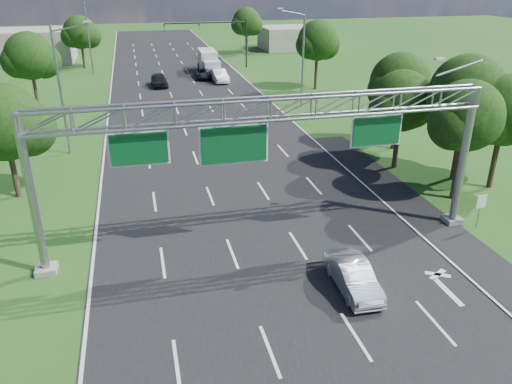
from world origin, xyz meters
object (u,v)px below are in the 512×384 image
object	(u,v)px
traffic_signal	(223,33)
silver_sedan	(353,276)
sign_gantry	(271,121)
box_truck	(209,62)
regulatory_sign	(481,204)

from	to	relation	value
traffic_signal	silver_sedan	distance (m)	58.21
traffic_signal	silver_sedan	bearing A→B (deg)	-94.41
sign_gantry	box_truck	bearing A→B (deg)	84.93
regulatory_sign	traffic_signal	distance (m)	54.37
regulatory_sign	box_truck	xyz separation A→B (m)	(-7.62, 51.15, -0.05)
silver_sedan	sign_gantry	bearing A→B (deg)	120.30
traffic_signal	silver_sedan	world-z (taller)	traffic_signal
regulatory_sign	silver_sedan	world-z (taller)	regulatory_sign
traffic_signal	sign_gantry	bearing A→B (deg)	-97.68
silver_sedan	box_truck	world-z (taller)	box_truck
sign_gantry	regulatory_sign	bearing A→B (deg)	-4.83
traffic_signal	box_truck	size ratio (longest dim) A/B	1.51
sign_gantry	traffic_signal	bearing A→B (deg)	82.32
regulatory_sign	sign_gantry	bearing A→B (deg)	175.17
regulatory_sign	traffic_signal	size ratio (longest dim) A/B	0.17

